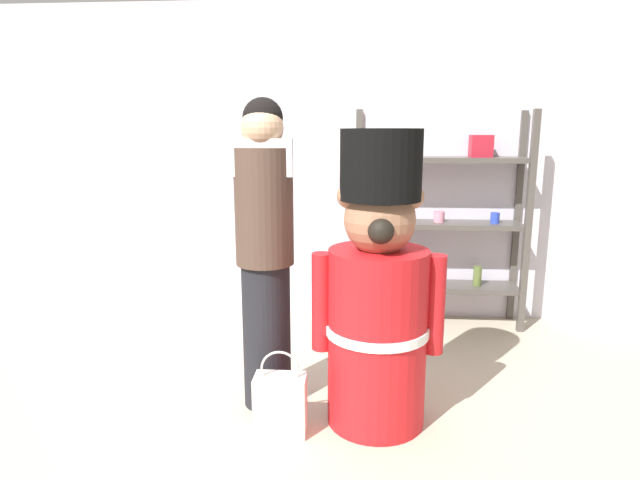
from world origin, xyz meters
name	(u,v)px	position (x,y,z in m)	size (l,w,h in m)	color
ground_plane	(285,462)	(0.00, 0.00, 0.00)	(6.40, 6.40, 0.00)	beige
back_wall	(319,164)	(0.00, 2.20, 1.30)	(6.40, 0.12, 2.60)	silver
merchandise_shelf	(439,219)	(0.99, 1.98, 0.88)	(1.36, 0.35, 1.74)	#4C4742
teddy_bear_guard	(378,296)	(0.44, 0.42, 0.72)	(0.71, 0.55, 1.58)	red
person_shopper	(265,249)	(-0.18, 0.57, 0.93)	(0.34, 0.32, 1.75)	black
shopping_bag	(280,403)	(-0.06, 0.25, 0.17)	(0.27, 0.15, 0.46)	silver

